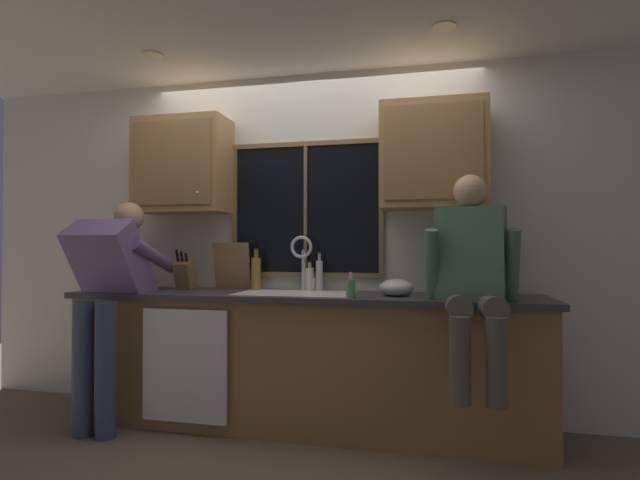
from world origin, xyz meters
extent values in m
cube|color=silver|center=(0.00, 0.06, 1.27)|extent=(5.59, 0.12, 2.55)
cylinder|color=#FFEAB2|center=(-0.96, -0.60, 2.54)|extent=(0.14, 0.14, 0.01)
cylinder|color=#FFEAB2|center=(0.96, -0.60, 2.54)|extent=(0.14, 0.14, 0.01)
cube|color=black|center=(-0.04, -0.01, 1.52)|extent=(1.10, 0.02, 0.95)
cube|color=brown|center=(-0.04, -0.02, 2.02)|extent=(1.17, 0.02, 0.04)
cube|color=brown|center=(-0.04, -0.02, 1.03)|extent=(1.17, 0.02, 0.04)
cube|color=brown|center=(-0.60, -0.02, 1.52)|extent=(0.03, 0.02, 0.95)
cube|color=brown|center=(0.53, -0.02, 1.52)|extent=(0.03, 0.02, 0.95)
cube|color=brown|center=(-0.04, -0.02, 1.52)|extent=(0.02, 0.02, 0.95)
cube|color=olive|center=(0.00, -0.29, 0.44)|extent=(3.19, 0.58, 0.88)
cube|color=#38383D|center=(0.00, -0.31, 0.90)|extent=(3.25, 0.62, 0.04)
cube|color=white|center=(-0.71, -0.61, 0.46)|extent=(0.60, 0.02, 0.74)
cube|color=#A87A47|center=(-0.97, -0.17, 1.86)|extent=(0.70, 0.33, 0.72)
cube|color=olive|center=(-0.97, -0.34, 1.86)|extent=(0.62, 0.01, 0.62)
sphere|color=#B2B2B7|center=(-0.76, -0.34, 1.63)|extent=(0.02, 0.02, 0.02)
cube|color=#A87A47|center=(0.90, -0.17, 1.86)|extent=(0.70, 0.33, 0.72)
cube|color=olive|center=(0.90, -0.34, 1.86)|extent=(0.62, 0.01, 0.62)
sphere|color=#B2B2B7|center=(1.11, -0.34, 1.63)|extent=(0.02, 0.02, 0.02)
cube|color=white|center=(-0.04, -0.30, 0.91)|extent=(0.80, 0.46, 0.02)
cube|color=beige|center=(-0.24, -0.30, 0.81)|extent=(0.36, 0.42, 0.20)
cube|color=beige|center=(0.16, -0.30, 0.81)|extent=(0.36, 0.42, 0.20)
cube|color=white|center=(-0.04, -0.30, 0.81)|extent=(0.04, 0.42, 0.20)
cylinder|color=silver|center=(-0.04, -0.08, 1.07)|extent=(0.03, 0.03, 0.30)
torus|color=silver|center=(-0.04, -0.14, 1.24)|extent=(0.16, 0.02, 0.16)
cylinder|color=silver|center=(0.04, -0.08, 0.97)|extent=(0.03, 0.03, 0.09)
cylinder|color=#384260|center=(-1.35, -0.76, 0.44)|extent=(0.13, 0.13, 0.88)
cylinder|color=#384260|center=(-1.18, -0.76, 0.44)|extent=(0.13, 0.13, 0.88)
cube|color=slate|center=(-1.27, -0.61, 1.13)|extent=(0.44, 0.49, 0.61)
sphere|color=tan|center=(-1.27, -0.40, 1.46)|extent=(0.21, 0.21, 0.21)
cylinder|color=slate|center=(-1.49, -0.43, 1.18)|extent=(0.09, 0.52, 0.26)
cylinder|color=slate|center=(-1.05, -0.43, 1.18)|extent=(0.09, 0.52, 0.26)
cylinder|color=#595147|center=(1.02, -0.69, 0.90)|extent=(0.14, 0.43, 0.16)
cylinder|color=#595147|center=(1.20, -0.69, 0.90)|extent=(0.14, 0.43, 0.16)
cylinder|color=#595147|center=(1.02, -0.91, 0.65)|extent=(0.11, 0.11, 0.46)
cylinder|color=#595147|center=(1.20, -0.91, 0.65)|extent=(0.11, 0.11, 0.46)
cube|color=#4C7259|center=(1.11, -0.47, 1.20)|extent=(0.44, 0.29, 0.56)
sphere|color=tan|center=(1.11, -0.47, 1.58)|extent=(0.20, 0.20, 0.20)
cylinder|color=#4C7259|center=(0.88, -0.52, 1.12)|extent=(0.08, 0.20, 0.47)
cylinder|color=#4C7259|center=(1.34, -0.52, 1.12)|extent=(0.08, 0.20, 0.47)
cube|color=olive|center=(-0.94, -0.18, 1.02)|extent=(0.12, 0.18, 0.25)
cylinder|color=black|center=(-0.97, -0.24, 1.18)|extent=(0.02, 0.05, 0.09)
cylinder|color=black|center=(-0.94, -0.23, 1.17)|extent=(0.02, 0.04, 0.08)
cylinder|color=black|center=(-0.90, -0.23, 1.16)|extent=(0.02, 0.04, 0.06)
cube|color=#997047|center=(-0.60, -0.09, 1.10)|extent=(0.29, 0.09, 0.36)
ellipsoid|color=silver|center=(0.66, -0.32, 0.97)|extent=(0.23, 0.23, 0.11)
cylinder|color=#59A566|center=(0.39, -0.52, 0.98)|extent=(0.06, 0.06, 0.12)
cylinder|color=silver|center=(0.39, -0.52, 1.05)|extent=(0.02, 0.02, 0.04)
cylinder|color=silver|center=(0.39, -0.54, 1.08)|extent=(0.01, 0.04, 0.01)
cylinder|color=#B7B7BC|center=(0.09, -0.11, 1.03)|extent=(0.05, 0.05, 0.22)
cylinder|color=#929296|center=(0.09, -0.11, 1.17)|extent=(0.02, 0.02, 0.05)
cylinder|color=black|center=(0.09, -0.11, 1.20)|extent=(0.03, 0.03, 0.01)
cylinder|color=olive|center=(-0.40, -0.11, 1.04)|extent=(0.07, 0.07, 0.24)
cylinder|color=brown|center=(-0.40, -0.11, 1.19)|extent=(0.03, 0.03, 0.06)
cylinder|color=black|center=(-0.40, -0.11, 1.23)|extent=(0.04, 0.04, 0.01)
cylinder|color=silver|center=(0.01, -0.07, 1.00)|extent=(0.06, 0.06, 0.17)
cylinder|color=#B3AFA7|center=(0.01, -0.07, 1.11)|extent=(0.03, 0.03, 0.04)
cylinder|color=black|center=(0.01, -0.07, 1.13)|extent=(0.03, 0.03, 0.01)
camera|label=1|loc=(0.86, -3.52, 1.24)|focal=27.02mm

